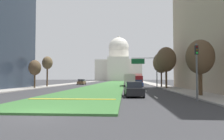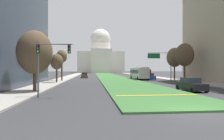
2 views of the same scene
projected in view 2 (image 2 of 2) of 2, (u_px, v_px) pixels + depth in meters
ground_plane at (108, 76)px, 79.89m from camera, size 298.39×298.39×0.00m
grass_median at (109, 76)px, 73.14m from camera, size 8.85×122.07×0.14m
median_curb_nose at (157, 95)px, 19.55m from camera, size 7.96×0.50×0.04m
lane_dashes_right at (160, 82)px, 42.99m from camera, size 0.16×41.43×0.01m
sidewalk_left at (68, 77)px, 65.03m from camera, size 4.00×122.07×0.15m
sidewalk_right at (152, 77)px, 67.75m from camera, size 4.00×122.07×0.15m
capitol_building at (101, 56)px, 146.57m from camera, size 31.90×26.00×32.25m
traffic_light_near_left at (47, 57)px, 19.22m from camera, size 3.34×0.35×5.20m
overhead_guide_sign at (162, 60)px, 45.42m from camera, size 5.47×0.20×6.50m
street_tree_left_near at (35, 52)px, 23.52m from camera, size 4.03×4.03×7.16m
street_tree_left_mid at (57, 62)px, 38.48m from camera, size 2.38×2.38×5.57m
street_tree_right_mid at (185, 55)px, 41.34m from camera, size 3.74×3.74×7.92m
street_tree_left_far at (62, 57)px, 44.57m from camera, size 2.32×2.32×6.94m
street_tree_right_far at (174, 58)px, 46.30m from camera, size 3.52×3.52×7.52m
sedan_lead_stopped at (191, 85)px, 24.65m from camera, size 2.17×4.42×1.65m
sedan_midblock at (150, 77)px, 50.05m from camera, size 1.97×4.33×1.65m
sedan_distant at (84, 75)px, 60.85m from camera, size 1.96×4.60×1.67m
box_truck_delivery at (144, 73)px, 56.30m from camera, size 2.40×6.40×3.20m
city_bus at (139, 73)px, 52.06m from camera, size 2.62×11.00×2.95m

